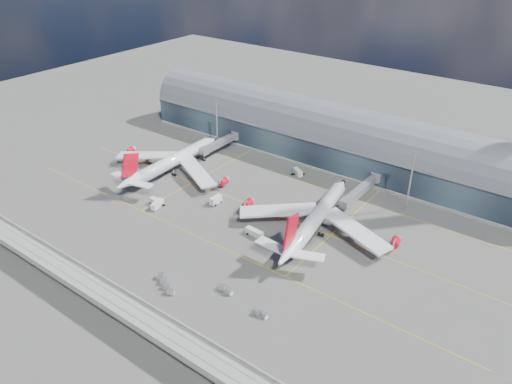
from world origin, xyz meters
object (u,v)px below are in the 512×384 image
Objects in this scene: service_truck_4 at (216,200)px; floodlight_mast_right at (411,179)px; service_truck_5 at (298,172)px; airliner_right at (316,219)px; service_truck_2 at (254,233)px; cargo_train_0 at (226,290)px; cargo_train_1 at (166,284)px; airliner_left at (171,162)px; service_truck_0 at (157,204)px; service_truck_3 at (307,226)px; service_truck_1 at (155,202)px; cargo_train_2 at (261,314)px; floodlight_mast_left at (217,123)px.

floodlight_mast_right is at bearing 35.08° from service_truck_4.
service_truck_5 is (13.10, 41.89, -0.15)m from service_truck_4.
service_truck_2 is (-16.35, -16.35, -3.96)m from airliner_right.
cargo_train_1 reaches higher than cargo_train_0.
airliner_left is 31.51m from service_truck_0.
service_truck_3 is at bearing 7.44° from service_truck_0.
service_truck_0 is at bearing -175.45° from service_truck_5.
floodlight_mast_right is at bearing -31.11° from service_truck_2.
airliner_right reaches higher than service_truck_4.
airliner_left is 29.33m from service_truck_1.
service_truck_5 is (-27.06, 35.55, -0.03)m from service_truck_3.
cargo_train_0 is 15.34m from cargo_train_2.
floodlight_mast_right is 4.68× the size of cargo_train_0.
service_truck_3 reaches higher than service_truck_0.
service_truck_1 is at bearing -74.36° from floodlight_mast_left.
service_truck_1 is at bearing -177.66° from service_truck_5.
cargo_train_2 is at bearing -122.32° from service_truck_5.
cargo_train_0 is (25.43, -81.86, -0.53)m from service_truck_5.
cargo_train_0 is at bearing 90.04° from cargo_train_2.
service_truck_5 is 1.14× the size of cargo_train_0.
service_truck_0 is 75.20m from cargo_train_2.
airliner_right is at bearing -107.34° from service_truck_5.
floodlight_mast_left is at bearing 7.55° from cargo_train_1.
floodlight_mast_right is at bearing -23.58° from cargo_train_0.
cargo_train_0 is at bearing -130.92° from service_truck_5.
cargo_train_1 is (56.95, -91.93, -12.63)m from floodlight_mast_left.
floodlight_mast_left reaches higher than service_truck_3.
cargo_train_1 is at bearing 110.13° from cargo_train_2.
service_truck_3 is 1.31× the size of cargo_train_2.
service_truck_5 is at bearing 140.81° from service_truck_3.
floodlight_mast_right is at bearing -48.63° from service_truck_1.
service_truck_0 reaches higher than cargo_train_2.
service_truck_1 reaches higher than cargo_train_0.
service_truck_0 is (18.55, -59.31, -12.19)m from floodlight_mast_left.
service_truck_5 reaches higher than service_truck_2.
airliner_right reaches higher than service_truck_3.
airliner_right is at bearing -3.87° from airliner_left.
service_truck_2 is at bearing -39.77° from floodlight_mast_left.
airliner_right reaches higher than cargo_train_2.
service_truck_0 is 65.81m from service_truck_5.
cargo_train_2 is (10.53, -49.01, -4.50)m from airliner_right.
airliner_left is at bearing -88.76° from floodlight_mast_left.
airliner_left is 5.68× the size of cargo_train_1.
service_truck_0 is 1.29× the size of cargo_train_0.
airliner_left is 13.02× the size of cargo_train_2.
cargo_train_1 is (-5.52, -39.93, -0.39)m from service_truck_2.
floodlight_mast_right is 86.28m from cargo_train_2.
service_truck_0 is (-60.27, -23.66, -3.90)m from airliner_right.
service_truck_4 is at bearing -157.50° from service_truck_3.
service_truck_3 is at bearing -110.90° from service_truck_5.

